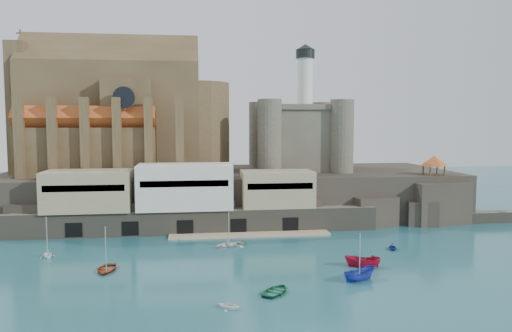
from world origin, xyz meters
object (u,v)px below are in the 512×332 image
at_px(castle_keep, 298,134).
at_px(boat_1, 228,308).
at_px(boat_0, 106,271).
at_px(pavilion, 434,162).
at_px(boat_2, 359,280).
at_px(church, 121,118).

distance_m(castle_keep, boat_1, 65.30).
bearing_deg(castle_keep, boat_0, -130.96).
bearing_deg(castle_keep, boat_1, -109.40).
xyz_separation_m(pavilion, boat_1, (-46.74, -44.04, -12.73)).
bearing_deg(pavilion, boat_1, -136.70).
xyz_separation_m(boat_1, boat_2, (18.13, 7.75, 0.00)).
height_order(castle_keep, boat_2, castle_keep).
relative_size(church, boat_1, 16.77).
xyz_separation_m(boat_0, boat_2, (34.28, -8.78, 0.00)).
xyz_separation_m(church, boat_0, (3.24, -43.37, -22.13)).
xyz_separation_m(castle_keep, boat_0, (-36.97, -42.59, -18.31)).
height_order(boat_1, boat_2, boat_2).
relative_size(pavilion, boat_0, 1.21).
distance_m(pavilion, boat_2, 47.94).
height_order(pavilion, boat_0, pavilion).
height_order(castle_keep, boat_0, castle_keep).
xyz_separation_m(church, boat_1, (19.39, -59.89, -22.13)).
bearing_deg(boat_2, church, 11.62).
xyz_separation_m(boat_0, boat_1, (16.15, -16.53, 0.00)).
xyz_separation_m(church, castle_keep, (40.21, -0.78, -3.81)).
bearing_deg(boat_2, pavilion, -62.37).
bearing_deg(boat_1, castle_keep, 8.54).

